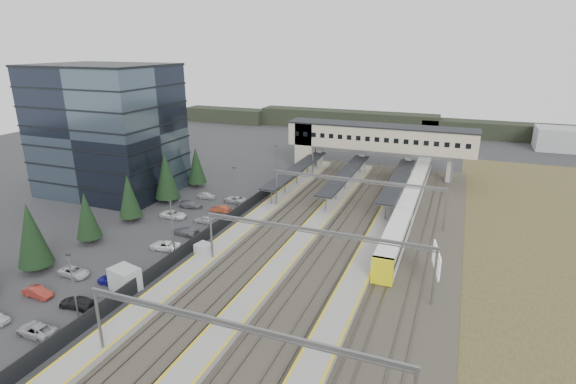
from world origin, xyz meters
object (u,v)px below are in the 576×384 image
at_px(train, 410,200).
at_px(footbridge, 367,139).
at_px(relay_cabin_far, 204,251).
at_px(billboard, 436,261).
at_px(office_building, 108,130).
at_px(relay_cabin_near, 125,279).

bearing_deg(train, footbridge, 121.24).
xyz_separation_m(relay_cabin_far, billboard, (29.77, 4.01, 2.13)).
height_order(footbridge, billboard, footbridge).
relative_size(relay_cabin_far, train, 0.05).
bearing_deg(train, billboard, -76.55).
xyz_separation_m(office_building, relay_cabin_far, (32.13, -18.99, -11.18)).
distance_m(relay_cabin_far, billboard, 30.12).
xyz_separation_m(train, billboard, (5.91, -24.70, 1.23)).
xyz_separation_m(relay_cabin_far, train, (23.87, 28.71, 0.91)).
height_order(office_building, footbridge, office_building).
distance_m(relay_cabin_near, footbridge, 62.07).
bearing_deg(relay_cabin_near, office_building, 133.17).
relative_size(relay_cabin_near, billboard, 0.69).
xyz_separation_m(relay_cabin_near, footbridge, (15.88, 59.65, 6.54)).
height_order(relay_cabin_far, train, train).
xyz_separation_m(relay_cabin_near, billboard, (34.08, 14.68, 1.75)).
relative_size(relay_cabin_near, footbridge, 0.09).
distance_m(footbridge, train, 24.47).
distance_m(footbridge, billboard, 48.75).
height_order(office_building, billboard, office_building).
relative_size(relay_cabin_near, train, 0.07).
xyz_separation_m(office_building, relay_cabin_near, (27.82, -29.65, -10.80)).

